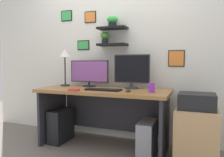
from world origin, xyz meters
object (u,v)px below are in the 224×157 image
(computer_mouse, at_px, (128,91))
(scissors_tray, at_px, (74,90))
(desk_lamp, at_px, (65,56))
(drawer_cabinet, at_px, (196,135))
(computer_tower_left, at_px, (61,125))
(monitor_left, at_px, (89,73))
(monitor_right, at_px, (132,71))
(keyboard, at_px, (103,90))
(computer_tower_right, at_px, (147,138))
(desk, at_px, (105,105))
(water_cup, at_px, (152,88))
(printer, at_px, (197,101))

(computer_mouse, bearing_deg, scissors_tray, -166.74)
(desk_lamp, relative_size, drawer_cabinet, 0.91)
(computer_tower_left, bearing_deg, scissors_tray, -34.71)
(monitor_left, distance_m, monitor_right, 0.62)
(scissors_tray, bearing_deg, desk_lamp, 133.32)
(monitor_left, height_order, scissors_tray, monitor_left)
(drawer_cabinet, bearing_deg, keyboard, -174.50)
(keyboard, xyz_separation_m, computer_tower_right, (0.52, 0.10, -0.56))
(drawer_cabinet, bearing_deg, desk, 176.34)
(monitor_right, relative_size, keyboard, 1.09)
(computer_mouse, relative_size, desk_lamp, 0.17)
(monitor_right, bearing_deg, scissors_tray, -138.98)
(monitor_right, relative_size, computer_mouse, 5.31)
(desk, distance_m, water_cup, 0.70)
(scissors_tray, bearing_deg, water_cup, 12.95)
(desk_lamp, bearing_deg, drawer_cabinet, -5.24)
(desk_lamp, xyz_separation_m, computer_tower_left, (0.04, -0.17, -0.95))
(monitor_left, height_order, drawer_cabinet, monitor_left)
(keyboard, height_order, computer_mouse, computer_mouse)
(desk_lamp, xyz_separation_m, computer_tower_right, (1.24, -0.16, -0.98))
(monitor_left, xyz_separation_m, desk_lamp, (-0.35, -0.07, 0.23))
(desk, relative_size, keyboard, 3.80)
(scissors_tray, bearing_deg, monitor_left, 95.77)
(water_cup, bearing_deg, monitor_left, 162.77)
(monitor_right, distance_m, printer, 0.89)
(monitor_right, relative_size, drawer_cabinet, 0.81)
(scissors_tray, xyz_separation_m, water_cup, (0.89, 0.21, 0.04))
(computer_tower_right, bearing_deg, computer_mouse, -150.55)
(monitor_right, bearing_deg, computer_mouse, -80.12)
(computer_tower_left, bearing_deg, monitor_left, 37.97)
(desk, xyz_separation_m, computer_tower_left, (-0.63, -0.08, -0.32))
(monitor_right, distance_m, drawer_cabinet, 1.08)
(scissors_tray, bearing_deg, computer_tower_right, 17.52)
(drawer_cabinet, xyz_separation_m, computer_tower_left, (-1.74, -0.01, -0.07))
(drawer_cabinet, bearing_deg, computer_mouse, -171.19)
(monitor_right, bearing_deg, drawer_cabinet, -16.18)
(water_cup, distance_m, computer_tower_right, 0.61)
(monitor_left, bearing_deg, printer, -9.29)
(desk, height_order, computer_tower_left, desk)
(drawer_cabinet, bearing_deg, computer_tower_right, -179.97)
(desk, bearing_deg, printer, -3.66)
(computer_mouse, bearing_deg, keyboard, 177.73)
(scissors_tray, distance_m, computer_tower_left, 0.70)
(printer, bearing_deg, desk_lamp, 174.76)
(keyboard, relative_size, computer_mouse, 4.89)
(monitor_left, distance_m, computer_tower_left, 0.82)
(water_cup, bearing_deg, computer_tower_left, 177.85)
(desk_lamp, xyz_separation_m, drawer_cabinet, (1.78, -0.16, -0.88))
(desk_lamp, relative_size, computer_tower_left, 1.19)
(scissors_tray, bearing_deg, printer, 10.87)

